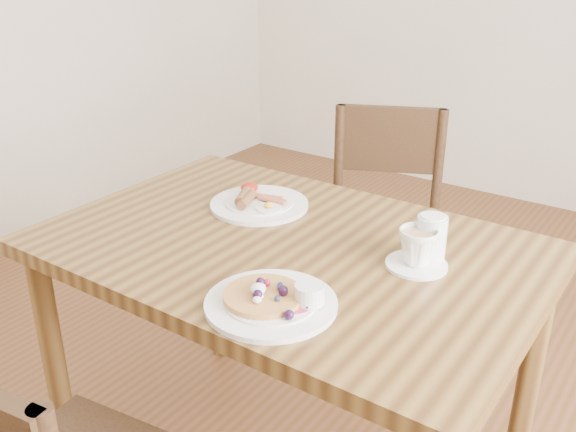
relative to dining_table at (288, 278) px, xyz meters
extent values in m
cube|color=brown|center=(0.00, 0.00, 0.08)|extent=(1.20, 0.80, 0.04)
cylinder|color=brown|center=(-0.54, -0.34, -0.30)|extent=(0.06, 0.06, 0.71)
cylinder|color=brown|center=(0.54, 0.34, -0.30)|extent=(0.06, 0.06, 0.71)
cylinder|color=brown|center=(-0.54, 0.34, -0.30)|extent=(0.06, 0.06, 0.71)
cube|color=#3B2715|center=(-0.09, 0.71, -0.20)|extent=(0.56, 0.56, 0.04)
cylinder|color=#3B2715|center=(-0.17, 0.47, -0.44)|extent=(0.04, 0.04, 0.43)
cylinder|color=#3B2715|center=(0.15, 0.62, -0.44)|extent=(0.04, 0.04, 0.43)
cylinder|color=#3B2715|center=(-0.33, 0.79, -0.44)|extent=(0.04, 0.04, 0.43)
cylinder|color=#3B2715|center=(0.00, 0.95, -0.44)|extent=(0.04, 0.04, 0.43)
cylinder|color=#3B2715|center=(0.00, 0.95, 0.01)|extent=(0.04, 0.04, 0.43)
cylinder|color=#3B2715|center=(-0.33, 0.79, 0.01)|extent=(0.04, 0.04, 0.43)
cube|color=#3B2715|center=(-0.17, 0.88, 0.11)|extent=(0.36, 0.19, 0.24)
cylinder|color=white|center=(0.14, -0.26, 0.10)|extent=(0.27, 0.27, 0.01)
cylinder|color=white|center=(0.14, -0.26, 0.11)|extent=(0.19, 0.19, 0.01)
cylinder|color=#B22D59|center=(0.19, -0.25, 0.12)|extent=(0.07, 0.07, 0.00)
cylinder|color=#C68C47|center=(0.12, -0.27, 0.12)|extent=(0.16, 0.16, 0.01)
ellipsoid|color=white|center=(0.12, -0.27, 0.14)|extent=(0.03, 0.03, 0.02)
ellipsoid|color=white|center=(0.13, -0.30, 0.13)|extent=(0.02, 0.02, 0.01)
cylinder|color=white|center=(0.21, -0.23, 0.13)|extent=(0.06, 0.06, 0.04)
cylinder|color=#591E07|center=(0.21, -0.23, 0.15)|extent=(0.05, 0.05, 0.00)
sphere|color=black|center=(0.15, -0.25, 0.14)|extent=(0.02, 0.02, 0.02)
sphere|color=#1E234C|center=(0.15, -0.23, 0.13)|extent=(0.01, 0.01, 0.01)
sphere|color=#1E234C|center=(0.13, -0.21, 0.13)|extent=(0.01, 0.01, 0.01)
sphere|color=#B21938|center=(0.12, -0.24, 0.13)|extent=(0.02, 0.02, 0.02)
sphere|color=black|center=(0.11, -0.25, 0.14)|extent=(0.02, 0.02, 0.02)
sphere|color=#1E234C|center=(0.11, -0.28, 0.13)|extent=(0.01, 0.01, 0.01)
sphere|color=black|center=(0.13, -0.27, 0.14)|extent=(0.02, 0.02, 0.02)
sphere|color=#1E234C|center=(0.15, -0.27, 0.13)|extent=(0.01, 0.01, 0.01)
sphere|color=#1E234C|center=(0.21, -0.31, 0.12)|extent=(0.01, 0.01, 0.01)
sphere|color=#B21938|center=(0.22, -0.27, 0.12)|extent=(0.01, 0.01, 0.01)
sphere|color=black|center=(0.21, -0.23, 0.12)|extent=(0.02, 0.02, 0.02)
cylinder|color=white|center=(-0.19, 0.14, 0.10)|extent=(0.27, 0.27, 0.01)
cylinder|color=white|center=(-0.19, 0.14, 0.11)|extent=(0.19, 0.19, 0.01)
cylinder|color=brown|center=(-0.23, 0.12, 0.13)|extent=(0.06, 0.10, 0.03)
cylinder|color=brown|center=(-0.21, 0.10, 0.13)|extent=(0.06, 0.10, 0.03)
cube|color=maroon|center=(-0.18, 0.17, 0.12)|extent=(0.08, 0.04, 0.01)
cube|color=maroon|center=(-0.16, 0.15, 0.12)|extent=(0.08, 0.03, 0.01)
cylinder|color=white|center=(-0.14, 0.11, 0.12)|extent=(0.07, 0.07, 0.00)
ellipsoid|color=yellow|center=(-0.14, 0.11, 0.13)|extent=(0.03, 0.03, 0.01)
ellipsoid|color=#A5190F|center=(-0.26, 0.18, 0.13)|extent=(0.05, 0.05, 0.03)
cylinder|color=white|center=(0.31, 0.07, 0.10)|extent=(0.14, 0.14, 0.01)
imported|color=white|center=(0.31, 0.07, 0.15)|extent=(0.13, 0.13, 0.08)
cylinder|color=tan|center=(0.31, 0.07, 0.18)|extent=(0.07, 0.07, 0.00)
cylinder|color=silver|center=(0.32, 0.12, 0.15)|extent=(0.07, 0.07, 0.11)
camera|label=1|loc=(0.80, -1.15, 0.79)|focal=40.00mm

